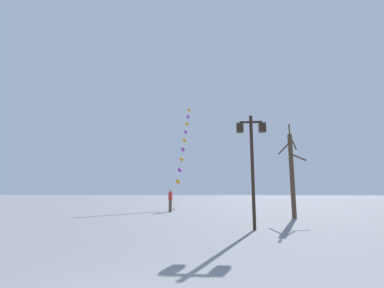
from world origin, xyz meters
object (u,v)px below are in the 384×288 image
kite_train (184,145)px  twin_lantern_lamp_post (252,149)px  kite_flyer (170,200)px  bare_tree (292,172)px

kite_train → twin_lantern_lamp_post: bearing=-74.2°
twin_lantern_lamp_post → kite_flyer: 10.99m
kite_train → bare_tree: bearing=-55.5°
twin_lantern_lamp_post → kite_train: 16.82m
kite_train → bare_tree: size_ratio=2.02×
kite_train → kite_flyer: kite_train is taller
kite_flyer → bare_tree: bare_tree is taller
bare_tree → kite_flyer: bearing=149.9°
kite_flyer → twin_lantern_lamp_post: bearing=-150.1°
kite_train → kite_flyer: bearing=-93.0°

